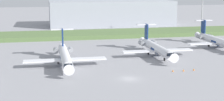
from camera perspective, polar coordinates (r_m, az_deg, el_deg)
The scene contains 10 objects.
ground_plane at distance 108.68m, azimuth -0.98°, elevation -0.62°, with size 500.00×500.00×0.00m, color #939399.
grass_berm at distance 146.99m, azimuth -3.80°, elevation 2.82°, with size 320.00×20.00×1.79m, color #597542.
regional_jet_second at distance 94.29m, azimuth -8.12°, elevation -0.98°, with size 22.81×31.00×9.00m.
regional_jet_third at distance 107.08m, azimuth 7.58°, elevation 0.49°, with size 22.81×31.00×9.00m.
regional_jet_fourth at distance 125.81m, azimuth 17.54°, elevation 1.66°, with size 22.81×31.00×9.00m.
antenna_mast at distance 159.12m, azimuth 15.29°, elevation 6.81°, with size 4.40×0.50×27.06m.
distant_hangar at distance 188.26m, azimuth -0.19°, elevation 6.51°, with size 68.45×27.64×13.73m, color #9EA3AD.
safety_cone_front_marker at distance 88.18m, azimuth 10.47°, elevation -3.42°, with size 0.44×0.44×0.55m, color orange.
safety_cone_mid_marker at distance 89.05m, azimuth 12.23°, elevation -3.35°, with size 0.44×0.44×0.55m, color orange.
safety_cone_rear_marker at distance 90.51m, azimuth 13.93°, elevation -3.19°, with size 0.44×0.44×0.55m, color orange.
Camera 1 is at (-19.39, -74.59, 22.23)m, focal length 52.98 mm.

